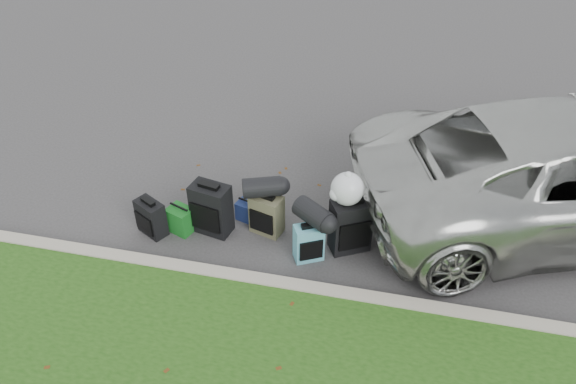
% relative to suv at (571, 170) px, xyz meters
% --- Properties ---
extents(ground, '(120.00, 120.00, 0.00)m').
position_rel_suv_xyz_m(ground, '(-3.48, -1.17, -0.78)').
color(ground, '#383535').
rests_on(ground, ground).
extents(curb, '(120.00, 0.18, 0.15)m').
position_rel_suv_xyz_m(curb, '(-3.48, -2.17, -0.71)').
color(curb, '#9E937F').
rests_on(curb, ground).
extents(suv, '(6.19, 4.36, 1.57)m').
position_rel_suv_xyz_m(suv, '(0.00, 0.00, 0.00)').
color(suv, '#B7B7B2').
rests_on(suv, ground).
extents(suitcase_small_black, '(0.46, 0.39, 0.50)m').
position_rel_suv_xyz_m(suitcase_small_black, '(-5.31, -1.53, -0.53)').
color(suitcase_small_black, black).
rests_on(suitcase_small_black, ground).
extents(suitcase_large_black_left, '(0.55, 0.40, 0.72)m').
position_rel_suv_xyz_m(suitcase_large_black_left, '(-4.54, -1.30, -0.42)').
color(suitcase_large_black_left, black).
rests_on(suitcase_large_black_left, ground).
extents(suitcase_olive, '(0.47, 0.36, 0.57)m').
position_rel_suv_xyz_m(suitcase_olive, '(-3.83, -1.17, -0.50)').
color(suitcase_olive, '#42402B').
rests_on(suitcase_olive, ground).
extents(suitcase_teal, '(0.42, 0.35, 0.51)m').
position_rel_suv_xyz_m(suitcase_teal, '(-3.19, -1.55, -0.53)').
color(suitcase_teal, teal).
rests_on(suitcase_teal, ground).
extents(suitcase_large_black_right, '(0.57, 0.49, 0.74)m').
position_rel_suv_xyz_m(suitcase_large_black_right, '(-2.71, -1.25, -0.41)').
color(suitcase_large_black_right, black).
rests_on(suitcase_large_black_right, ground).
extents(tote_green, '(0.39, 0.35, 0.36)m').
position_rel_suv_xyz_m(tote_green, '(-4.95, -1.41, -0.60)').
color(tote_green, '#16641D').
rests_on(tote_green, ground).
extents(tote_navy, '(0.30, 0.27, 0.27)m').
position_rel_suv_xyz_m(tote_navy, '(-4.16, -0.98, -0.65)').
color(tote_navy, navy).
rests_on(tote_navy, ground).
extents(duffel_left, '(0.55, 0.42, 0.26)m').
position_rel_suv_xyz_m(duffel_left, '(-3.89, -1.14, -0.08)').
color(duffel_left, black).
rests_on(duffel_left, suitcase_olive).
extents(duffel_right, '(0.55, 0.50, 0.27)m').
position_rel_suv_xyz_m(duffel_right, '(-3.16, -1.46, -0.14)').
color(duffel_right, black).
rests_on(duffel_right, suitcase_teal).
extents(trash_bag, '(0.41, 0.41, 0.41)m').
position_rel_suv_xyz_m(trash_bag, '(-2.79, -1.26, 0.16)').
color(trash_bag, silver).
rests_on(trash_bag, suitcase_large_black_right).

